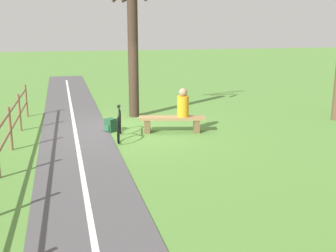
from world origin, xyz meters
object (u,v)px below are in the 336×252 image
at_px(bench, 172,121).
at_px(bicycle, 119,125).
at_px(backpack, 110,125).
at_px(person_seated, 183,104).
at_px(tree_near_bench, 133,52).

distance_m(bench, bicycle, 1.56).
bearing_deg(bench, backpack, -3.33).
height_order(person_seated, tree_near_bench, tree_near_bench).
bearing_deg(person_seated, bicycle, 18.94).
bearing_deg(tree_near_bench, bicycle, 71.62).
relative_size(bench, tree_near_bench, 0.40).
bearing_deg(bicycle, backpack, -158.69).
xyz_separation_m(backpack, tree_near_bench, (-1.03, -1.90, 1.95)).
distance_m(bench, backpack, 1.77).
xyz_separation_m(bicycle, tree_near_bench, (-0.88, -2.65, 1.78)).
bearing_deg(tree_near_bench, bench, 105.24).
bearing_deg(tree_near_bench, backpack, 61.50).
bearing_deg(bench, tree_near_bench, -61.20).
bearing_deg(backpack, bicycle, 101.03).
relative_size(bicycle, backpack, 4.48).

